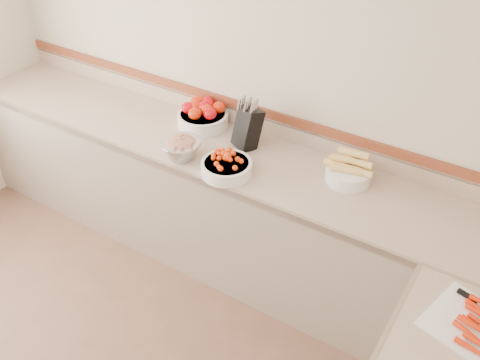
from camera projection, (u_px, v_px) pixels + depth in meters
The scene contains 7 objects.
back_wall at pixel (248, 71), 3.32m from camera, with size 4.00×4.00×0.00m, color beige.
counter_back at pixel (222, 204), 3.60m from camera, with size 4.00×0.65×1.08m.
knife_block at pixel (248, 127), 3.29m from camera, with size 0.19×0.21×0.34m.
tomato_bowl at pixel (203, 115), 3.53m from camera, with size 0.34×0.34×0.17m.
cherry_tomato_bowl at pixel (227, 166), 3.10m from camera, with size 0.30×0.30×0.16m.
corn_bowl at pixel (349, 171), 3.04m from camera, with size 0.29×0.26×0.19m.
rhubarb_bowl at pixel (181, 148), 3.22m from camera, with size 0.25×0.25×0.14m.
Camera 1 is at (1.60, -0.63, 2.73)m, focal length 40.00 mm.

